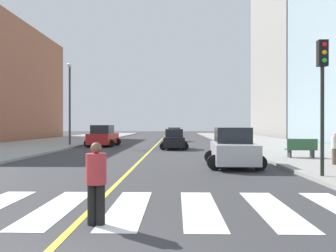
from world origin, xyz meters
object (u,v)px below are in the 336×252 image
object	(u,v)px
car_black_nearest	(174,140)
car_silver_third	(233,148)
park_bench	(301,148)
pedestrian_waiting_east	(336,147)
car_red_second	(103,136)
car_yellow_fourth	(174,135)
traffic_light_near_corner	(322,81)
street_lamp	(70,97)
pedestrian_crossing	(96,179)

from	to	relation	value
car_black_nearest	car_silver_third	world-z (taller)	car_silver_third
park_bench	pedestrian_waiting_east	size ratio (longest dim) A/B	1.13
park_bench	car_red_second	bearing A→B (deg)	48.76
car_yellow_fourth	park_bench	world-z (taller)	car_yellow_fourth
car_yellow_fourth	park_bench	bearing A→B (deg)	108.65
traffic_light_near_corner	street_lamp	distance (m)	26.12
traffic_light_near_corner	car_red_second	bearing A→B (deg)	-57.53
car_black_nearest	car_yellow_fourth	bearing A→B (deg)	-89.64
street_lamp	pedestrian_waiting_east	bearing A→B (deg)	-42.34
park_bench	pedestrian_crossing	size ratio (longest dim) A/B	1.04
car_black_nearest	park_bench	size ratio (longest dim) A/B	2.17
park_bench	car_silver_third	bearing A→B (deg)	125.13
car_silver_third	street_lamp	bearing A→B (deg)	-48.47
street_lamp	pedestrian_crossing	bearing A→B (deg)	-71.45
car_yellow_fourth	street_lamp	world-z (taller)	street_lamp
car_black_nearest	traffic_light_near_corner	world-z (taller)	traffic_light_near_corner
car_silver_third	park_bench	bearing A→B (deg)	-142.15
car_yellow_fourth	pedestrian_waiting_east	bearing A→B (deg)	106.93
pedestrian_crossing	car_silver_third	bearing A→B (deg)	72.19
pedestrian_waiting_east	street_lamp	distance (m)	25.17
car_black_nearest	street_lamp	size ratio (longest dim) A/B	0.48
car_red_second	car_silver_third	size ratio (longest dim) A/B	1.06
car_red_second	car_yellow_fourth	bearing A→B (deg)	59.26
park_bench	car_black_nearest	bearing A→B (deg)	39.54
car_yellow_fourth	pedestrian_waiting_east	distance (m)	28.04
pedestrian_waiting_east	traffic_light_near_corner	bearing A→B (deg)	100.80
car_black_nearest	street_lamp	distance (m)	11.87
car_yellow_fourth	pedestrian_crossing	world-z (taller)	car_yellow_fourth
car_yellow_fourth	street_lamp	distance (m)	15.02
car_yellow_fourth	park_bench	size ratio (longest dim) A/B	2.20
car_yellow_fourth	traffic_light_near_corner	world-z (taller)	traffic_light_near_corner
car_red_second	park_bench	distance (m)	19.31
pedestrian_crossing	street_lamp	xyz separation A→B (m)	(-8.91, 26.54, 3.93)
car_silver_third	pedestrian_crossing	bearing A→B (deg)	68.15
car_black_nearest	street_lamp	bearing A→B (deg)	-20.88
car_red_second	traffic_light_near_corner	distance (m)	23.87
pedestrian_waiting_east	car_black_nearest	bearing A→B (deg)	-16.39
street_lamp	car_black_nearest	bearing A→B (deg)	-20.99
car_silver_third	park_bench	xyz separation A→B (m)	(4.62, 3.31, -0.23)
pedestrian_crossing	pedestrian_waiting_east	world-z (taller)	pedestrian_waiting_east
street_lamp	car_silver_third	bearing A→B (deg)	-50.69
car_red_second	pedestrian_crossing	world-z (taller)	car_red_second
car_black_nearest	car_yellow_fourth	distance (m)	14.10
car_black_nearest	park_bench	xyz separation A→B (m)	(7.65, -9.10, -0.13)
car_black_nearest	park_bench	world-z (taller)	car_black_nearest
traffic_light_near_corner	street_lamp	bearing A→B (deg)	-51.75
pedestrian_crossing	pedestrian_waiting_east	distance (m)	13.62
car_yellow_fourth	traffic_light_near_corner	distance (m)	31.29
car_red_second	pedestrian_crossing	bearing A→B (deg)	-75.73
car_black_nearest	traffic_light_near_corner	xyz separation A→B (m)	(5.75, -16.50, 2.95)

